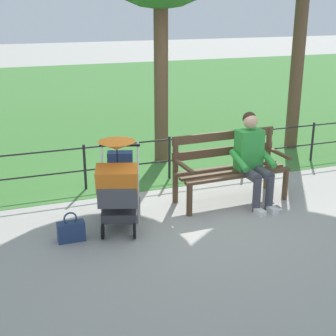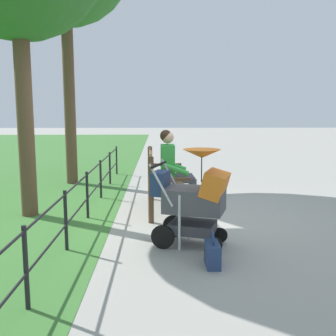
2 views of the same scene
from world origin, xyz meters
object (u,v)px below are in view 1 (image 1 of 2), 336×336
object	(u,v)px
handbag	(71,231)
park_bench	(229,164)
person_on_bench	(253,157)
stroller	(119,184)

from	to	relation	value
handbag	park_bench	bearing A→B (deg)	-167.38
person_on_bench	handbag	distance (m)	2.65
park_bench	stroller	size ratio (longest dim) A/B	1.40
stroller	person_on_bench	bearing A→B (deg)	-174.96
person_on_bench	park_bench	bearing A→B (deg)	-42.64
park_bench	stroller	bearing A→B (deg)	13.04
person_on_bench	stroller	world-z (taller)	person_on_bench
park_bench	stroller	xyz separation A→B (m)	(1.70, 0.39, 0.07)
person_on_bench	stroller	xyz separation A→B (m)	(1.95, 0.17, -0.08)
park_bench	stroller	distance (m)	1.75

